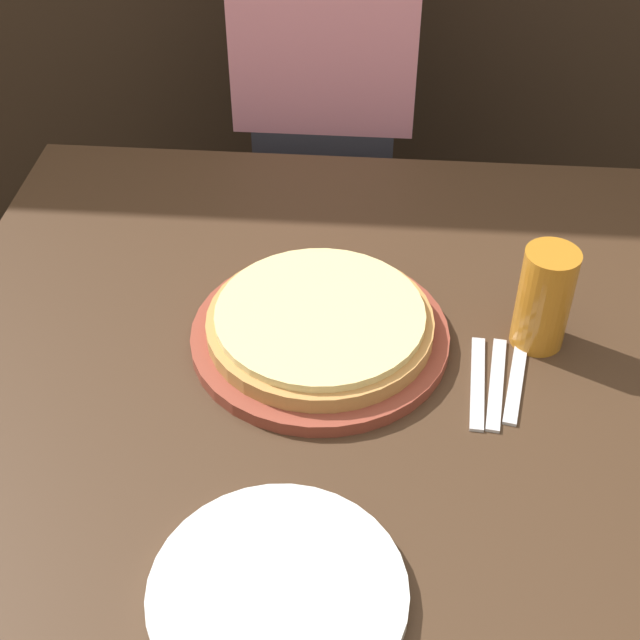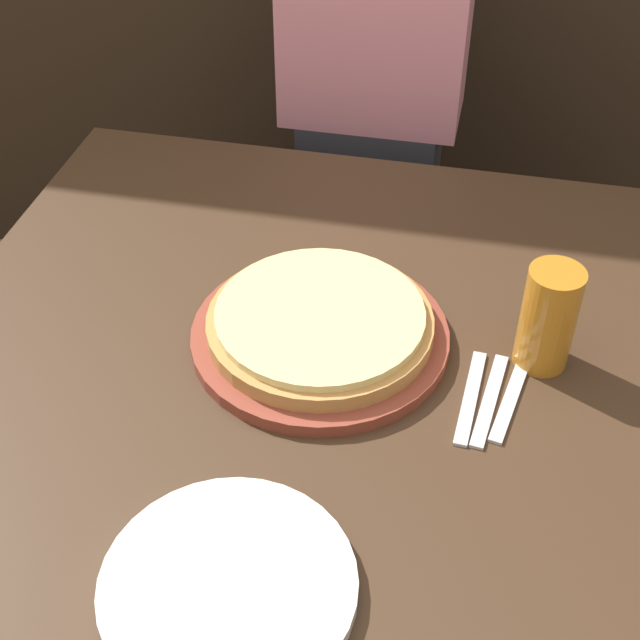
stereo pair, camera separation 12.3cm
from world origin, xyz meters
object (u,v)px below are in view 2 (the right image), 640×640
at_px(fork, 470,397).
at_px(dinner_knife, 490,400).
at_px(beer_glass, 549,314).
at_px(dinner_plate, 228,585).
at_px(spoon, 509,403).
at_px(pizza_on_board, 320,328).
at_px(diner_person, 372,136).

bearing_deg(fork, dinner_knife, 0.00).
xyz_separation_m(beer_glass, fork, (-0.09, -0.09, -0.08)).
height_order(dinner_plate, spoon, dinner_plate).
distance_m(pizza_on_board, dinner_knife, 0.25).
relative_size(beer_glass, dinner_plate, 0.55).
bearing_deg(spoon, pizza_on_board, 165.97).
bearing_deg(fork, diner_person, 108.57).
bearing_deg(diner_person, spoon, -68.20).
bearing_deg(beer_glass, dinner_plate, -125.89).
xyz_separation_m(beer_glass, dinner_plate, (-0.31, -0.43, -0.07)).
bearing_deg(dinner_plate, beer_glass, 54.11).
height_order(spoon, diner_person, diner_person).
height_order(pizza_on_board, dinner_knife, pizza_on_board).
distance_m(beer_glass, dinner_plate, 0.54).
distance_m(beer_glass, diner_person, 0.79).
bearing_deg(fork, pizza_on_board, 162.90).
distance_m(pizza_on_board, dinner_plate, 0.41).
height_order(pizza_on_board, spoon, pizza_on_board).
height_order(beer_glass, fork, beer_glass).
bearing_deg(spoon, beer_glass, 69.04).
bearing_deg(dinner_plate, pizza_on_board, 88.33).
bearing_deg(diner_person, pizza_on_board, -86.34).
distance_m(fork, diner_person, 0.83).
bearing_deg(pizza_on_board, dinner_plate, -91.67).
relative_size(spoon, diner_person, 0.11).
xyz_separation_m(dinner_plate, fork, (0.23, 0.34, -0.01)).
height_order(dinner_plate, dinner_knife, dinner_plate).
relative_size(pizza_on_board, dinner_knife, 2.07).
height_order(beer_glass, dinner_knife, beer_glass).
bearing_deg(beer_glass, dinner_knife, -122.96).
distance_m(dinner_knife, diner_person, 0.84).
bearing_deg(pizza_on_board, dinner_knife, -15.42).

